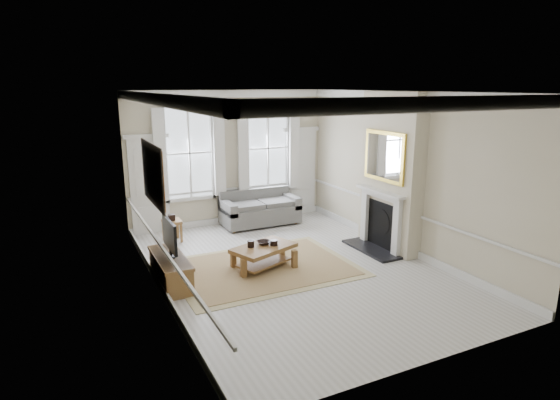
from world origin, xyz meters
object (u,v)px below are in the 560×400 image
side_table (172,225)px  tv_stand (171,270)px  sofa (259,210)px  coffee_table (264,250)px

side_table → tv_stand: 2.41m
side_table → sofa: bearing=9.6°
side_table → coffee_table: 2.71m
sofa → coffee_table: bearing=-111.8°
coffee_table → tv_stand: (-1.81, 0.08, -0.12)m
side_table → tv_stand: size_ratio=0.34×
side_table → coffee_table: bearing=-63.1°
sofa → coffee_table: 3.03m
sofa → tv_stand: 4.02m
tv_stand → coffee_table: bearing=-2.5°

